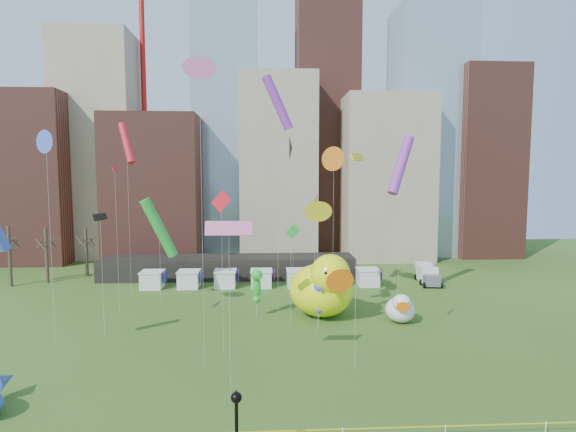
{
  "coord_description": "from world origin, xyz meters",
  "views": [
    {
      "loc": [
        1.68,
        -23.35,
        15.09
      ],
      "look_at": [
        3.48,
        11.98,
        12.0
      ],
      "focal_mm": 27.0,
      "sensor_mm": 36.0,
      "label": 1
    }
  ],
  "objects": [
    {
      "name": "box_truck",
      "position": [
        24.83,
        36.88,
        1.33
      ],
      "size": [
        2.94,
        6.3,
        2.59
      ],
      "rotation": [
        0.0,
        0.0,
        -0.1
      ],
      "color": "silver",
      "rests_on": "ground"
    },
    {
      "name": "kite_2",
      "position": [
        4.15,
        19.64,
        18.04
      ],
      "size": [
        0.42,
        2.41,
        19.26
      ],
      "color": "silver",
      "rests_on": "ground"
    },
    {
      "name": "kite_10",
      "position": [
        -13.93,
        18.02,
        11.36
      ],
      "size": [
        0.7,
        2.14,
        11.79
      ],
      "color": "silver",
      "rests_on": "ground"
    },
    {
      "name": "lamppost",
      "position": [
        0.23,
        -3.6,
        3.13
      ],
      "size": [
        0.53,
        0.53,
        5.12
      ],
      "color": "black",
      "rests_on": "footpath"
    },
    {
      "name": "kite_5",
      "position": [
        -17.91,
        16.65,
        18.29
      ],
      "size": [
        1.77,
        1.55,
        19.38
      ],
      "color": "silver",
      "rests_on": "ground"
    },
    {
      "name": "skyline",
      "position": [
        2.25,
        61.06,
        21.44
      ],
      "size": [
        101.0,
        23.0,
        68.0
      ],
      "color": "brown",
      "rests_on": "ground"
    },
    {
      "name": "kite_8",
      "position": [
        -14.87,
        25.16,
        15.84
      ],
      "size": [
        0.61,
        2.0,
        16.37
      ],
      "color": "silver",
      "rests_on": "ground"
    },
    {
      "name": "kite_1",
      "position": [
        -3.33,
        10.63,
        23.34
      ],
      "size": [
        1.72,
        0.59,
        24.31
      ],
      "color": "silver",
      "rests_on": "ground"
    },
    {
      "name": "kite_12",
      "position": [
        8.6,
        9.26,
        16.41
      ],
      "size": [
        1.37,
        1.62,
        16.98
      ],
      "color": "silver",
      "rests_on": "ground"
    },
    {
      "name": "vendor_tents",
      "position": [
        1.02,
        36.0,
        1.11
      ],
      "size": [
        33.24,
        2.8,
        2.4
      ],
      "color": "white",
      "rests_on": "ground"
    },
    {
      "name": "crane_left",
      "position": [
        -21.11,
        64.0,
        46.9
      ],
      "size": [
        23.0,
        1.0,
        76.0
      ],
      "color": "red",
      "rests_on": "ground"
    },
    {
      "name": "crane_right",
      "position": [
        30.89,
        64.0,
        46.9
      ],
      "size": [
        23.0,
        1.0,
        76.0
      ],
      "color": "red",
      "rests_on": "ground"
    },
    {
      "name": "kite_3",
      "position": [
        -11.27,
        29.43,
        9.08
      ],
      "size": [
        4.54,
        2.94,
        12.82
      ],
      "color": "silver",
      "rests_on": "ground"
    },
    {
      "name": "kite_0",
      "position": [
        -16.07,
        33.4,
        19.55
      ],
      "size": [
        2.85,
        2.93,
        22.26
      ],
      "color": "silver",
      "rests_on": "ground"
    },
    {
      "name": "kite_6",
      "position": [
        9.58,
        26.93,
        17.33
      ],
      "size": [
        1.69,
        2.63,
        18.75
      ],
      "color": "silver",
      "rests_on": "ground"
    },
    {
      "name": "kite_11",
      "position": [
        5.03,
        30.04,
        8.32
      ],
      "size": [
        1.92,
        0.21,
        9.45
      ],
      "color": "silver",
      "rests_on": "ground"
    },
    {
      "name": "kite_4",
      "position": [
        6.65,
        17.77,
        11.9
      ],
      "size": [
        1.93,
        0.86,
        12.9
      ],
      "color": "silver",
      "rests_on": "ground"
    },
    {
      "name": "seahorse_green",
      "position": [
        0.63,
        22.65,
        3.77
      ],
      "size": [
        1.56,
        1.78,
        5.31
      ],
      "rotation": [
        0.0,
        0.0,
        0.31
      ],
      "color": "silver",
      "rests_on": "ground"
    },
    {
      "name": "small_duck",
      "position": [
        15.7,
        20.27,
        1.49
      ],
      "size": [
        3.67,
        4.49,
        3.25
      ],
      "rotation": [
        0.0,
        0.0,
        -0.18
      ],
      "color": "white",
      "rests_on": "ground"
    },
    {
      "name": "kite_7",
      "position": [
        2.97,
        23.8,
        23.12
      ],
      "size": [
        3.59,
        1.72,
        26.08
      ],
      "color": "silver",
      "rests_on": "ground"
    },
    {
      "name": "kite_16",
      "position": [
        -2.04,
        12.91,
        12.81
      ],
      "size": [
        1.76,
        0.93,
        14.16
      ],
      "color": "silver",
      "rests_on": "ground"
    },
    {
      "name": "pavilion",
      "position": [
        -4.0,
        42.0,
        1.6
      ],
      "size": [
        38.0,
        6.0,
        3.2
      ],
      "primitive_type": "cube",
      "color": "black",
      "rests_on": "ground"
    },
    {
      "name": "kite_14",
      "position": [
        6.72,
        20.96,
        12.64
      ],
      "size": [
        1.12,
        3.77,
        13.25
      ],
      "color": "silver",
      "rests_on": "ground"
    },
    {
      "name": "kite_9",
      "position": [
        -0.88,
        6.22,
        11.63
      ],
      "size": [
        3.25,
        0.52,
        12.17
      ],
      "color": "silver",
      "rests_on": "ground"
    },
    {
      "name": "bare_trees",
      "position": [
        -30.17,
        40.54,
        4.01
      ],
      "size": [
        8.44,
        6.44,
        8.5
      ],
      "color": "#382B21",
      "rests_on": "ground"
    },
    {
      "name": "kite_15",
      "position": [
        17.77,
        27.76,
        16.67
      ],
      "size": [
        4.13,
        3.54,
        20.28
      ],
      "color": "silver",
      "rests_on": "ground"
    },
    {
      "name": "big_duck",
      "position": [
        7.8,
        22.62,
        3.31
      ],
      "size": [
        8.77,
        10.19,
        7.21
      ],
      "rotation": [
        0.0,
        0.0,
        0.28
      ],
      "color": "#F6FF0D",
      "rests_on": "ground"
    },
    {
      "name": "seahorse_purple",
      "position": [
        7.08,
        19.93,
        3.17
      ],
      "size": [
        1.22,
        1.48,
        4.56
      ],
      "rotation": [
        0.0,
        0.0,
        0.1
      ],
      "color": "silver",
      "rests_on": "ground"
    }
  ]
}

